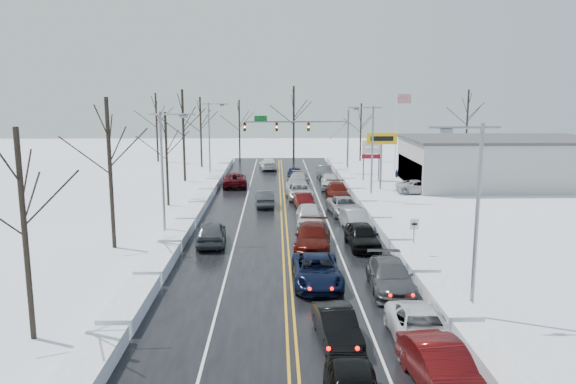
{
  "coord_description": "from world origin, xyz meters",
  "views": [
    {
      "loc": [
        -0.65,
        -42.65,
        10.45
      ],
      "look_at": [
        0.32,
        0.84,
        2.5
      ],
      "focal_mm": 35.0,
      "sensor_mm": 36.0,
      "label": 1
    }
  ],
  "objects_px": {
    "tires_plus_sign": "(382,142)",
    "dealership_building": "(500,162)",
    "oncoming_car_0": "(264,206)",
    "traffic_signal_mast": "(308,130)",
    "flagpole": "(398,125)"
  },
  "relations": [
    {
      "from": "traffic_signal_mast",
      "to": "tires_plus_sign",
      "type": "xyz_separation_m",
      "value": [
        7.05,
        -12.0,
        -0.49
      ]
    },
    {
      "from": "tires_plus_sign",
      "to": "dealership_building",
      "type": "height_order",
      "value": "tires_plus_sign"
    },
    {
      "from": "traffic_signal_mast",
      "to": "oncoming_car_0",
      "type": "height_order",
      "value": "traffic_signal_mast"
    },
    {
      "from": "tires_plus_sign",
      "to": "oncoming_car_0",
      "type": "xyz_separation_m",
      "value": [
        -12.18,
        -8.48,
        -4.99
      ]
    },
    {
      "from": "oncoming_car_0",
      "to": "flagpole",
      "type": "bearing_deg",
      "value": -131.21
    },
    {
      "from": "flagpole",
      "to": "dealership_building",
      "type": "bearing_deg",
      "value": -53.73
    },
    {
      "from": "traffic_signal_mast",
      "to": "oncoming_car_0",
      "type": "distance_m",
      "value": 21.8
    },
    {
      "from": "flagpole",
      "to": "tires_plus_sign",
      "type": "bearing_deg",
      "value": -108.44
    },
    {
      "from": "tires_plus_sign",
      "to": "flagpole",
      "type": "relative_size",
      "value": 0.6
    },
    {
      "from": "tires_plus_sign",
      "to": "oncoming_car_0",
      "type": "height_order",
      "value": "tires_plus_sign"
    },
    {
      "from": "tires_plus_sign",
      "to": "dealership_building",
      "type": "xyz_separation_m",
      "value": [
        13.48,
        2.01,
        -2.34
      ]
    },
    {
      "from": "traffic_signal_mast",
      "to": "flagpole",
      "type": "bearing_deg",
      "value": 9.73
    },
    {
      "from": "traffic_signal_mast",
      "to": "tires_plus_sign",
      "type": "bearing_deg",
      "value": -59.54
    },
    {
      "from": "traffic_signal_mast",
      "to": "dealership_building",
      "type": "distance_m",
      "value": 23.01
    },
    {
      "from": "dealership_building",
      "to": "flagpole",
      "type": "bearing_deg",
      "value": 126.27
    }
  ]
}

